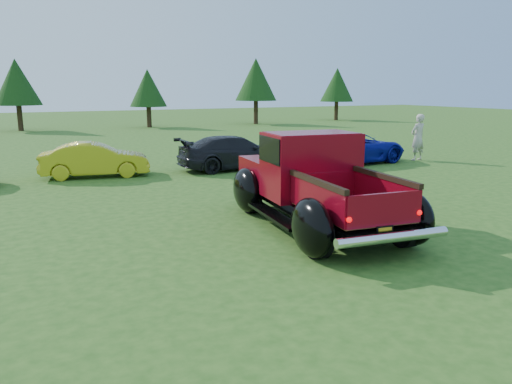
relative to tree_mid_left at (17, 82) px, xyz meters
name	(u,v)px	position (x,y,z in m)	size (l,w,h in m)	color
ground	(259,245)	(3.00, -31.00, -3.38)	(120.00, 120.00, 0.00)	#285117
tree_mid_left	(17,82)	(0.00, 0.00, 0.00)	(3.20, 3.20, 5.00)	#332114
tree_mid_right	(148,88)	(9.00, -1.00, -0.41)	(2.82, 2.82, 4.40)	#332114
tree_east	(256,80)	(18.00, -1.50, 0.27)	(3.46, 3.46, 5.40)	#332114
tree_far_east	(337,85)	(27.00, -0.50, -0.14)	(3.07, 3.07, 4.80)	#332114
pickup_truck	(310,180)	(4.81, -30.02, -2.40)	(3.16, 5.77, 2.06)	black
show_car_yellow	(95,160)	(1.50, -21.63, -2.79)	(1.26, 3.61, 1.19)	gold
show_car_grey	(235,152)	(6.50, -22.30, -2.75)	(1.76, 4.34, 1.26)	black
show_car_blue	(353,147)	(11.39, -23.11, -2.74)	(2.14, 4.63, 1.29)	#0D128F
spectator	(418,137)	(14.28, -23.75, -2.41)	(0.71, 0.47, 1.95)	#B8AE9F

